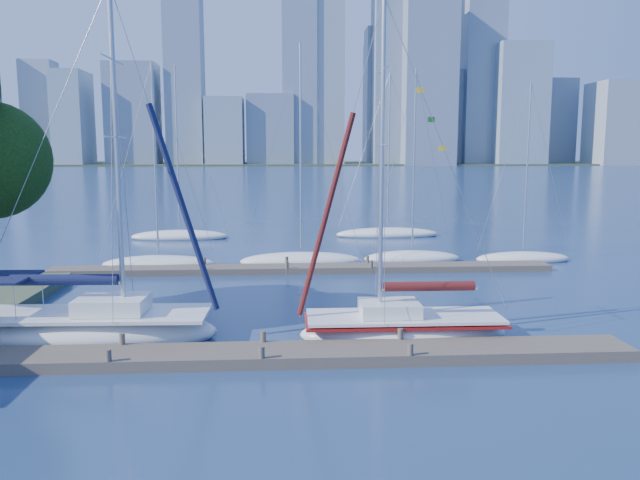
{
  "coord_description": "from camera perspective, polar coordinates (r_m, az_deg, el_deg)",
  "views": [
    {
      "loc": [
        0.69,
        -20.92,
        7.25
      ],
      "look_at": [
        2.25,
        4.0,
        3.65
      ],
      "focal_mm": 35.0,
      "sensor_mm": 36.0,
      "label": 1
    }
  ],
  "objects": [
    {
      "name": "bg_boat_7",
      "position": [
        53.15,
        6.19,
        0.61
      ],
      "size": [
        8.99,
        3.92,
        13.93
      ],
      "rotation": [
        0.0,
        0.0,
        0.2
      ],
      "color": "white",
      "rests_on": "ground"
    },
    {
      "name": "skyline",
      "position": [
        313.03,
        -0.25,
        13.29
      ],
      "size": [
        501.95,
        51.31,
        115.94
      ],
      "color": "gray",
      "rests_on": "ground"
    },
    {
      "name": "sailboat_maroon",
      "position": [
        24.39,
        7.63,
        -6.55
      ],
      "size": [
        8.09,
        2.7,
        13.31
      ],
      "rotation": [
        0.0,
        0.0,
        -0.01
      ],
      "color": "white",
      "rests_on": "ground"
    },
    {
      "name": "bg_boat_6",
      "position": [
        52.65,
        -12.68,
        0.39
      ],
      "size": [
        8.22,
        3.59,
        14.4
      ],
      "rotation": [
        0.0,
        0.0,
        -0.18
      ],
      "color": "white",
      "rests_on": "ground"
    },
    {
      "name": "ground",
      "position": [
        22.15,
        -5.26,
        -10.93
      ],
      "size": [
        700.0,
        700.0,
        0.0
      ],
      "primitive_type": "plane",
      "color": "navy",
      "rests_on": "ground"
    },
    {
      "name": "far_dock",
      "position": [
        37.62,
        -1.52,
        -2.63
      ],
      "size": [
        30.0,
        1.8,
        0.36
      ],
      "primitive_type": "cube",
      "color": "brown",
      "rests_on": "ground"
    },
    {
      "name": "far_shore",
      "position": [
        341.0,
        -3.72,
        6.97
      ],
      "size": [
        800.0,
        100.0,
        1.5
      ],
      "primitive_type": "cube",
      "color": "#38472D",
      "rests_on": "ground"
    },
    {
      "name": "bg_boat_5",
      "position": [
        43.15,
        18.05,
        -1.56
      ],
      "size": [
        6.37,
        2.24,
        11.81
      ],
      "rotation": [
        0.0,
        0.0,
        0.06
      ],
      "color": "white",
      "rests_on": "ground"
    },
    {
      "name": "bg_boat_3",
      "position": [
        41.5,
        8.41,
        -1.58
      ],
      "size": [
        6.65,
        4.59,
        12.7
      ],
      "rotation": [
        0.0,
        0.0,
        0.44
      ],
      "color": "white",
      "rests_on": "ground"
    },
    {
      "name": "bg_boat_0",
      "position": [
        40.13,
        -14.53,
        -2.08
      ],
      "size": [
        7.28,
        4.97,
        12.78
      ],
      "rotation": [
        0.0,
        0.0,
        0.43
      ],
      "color": "white",
      "rests_on": "ground"
    },
    {
      "name": "bg_boat_2",
      "position": [
        39.95,
        -1.74,
        -1.84
      ],
      "size": [
        8.12,
        5.18,
        14.14
      ],
      "rotation": [
        0.0,
        0.0,
        -0.4
      ],
      "color": "white",
      "rests_on": "ground"
    },
    {
      "name": "sailboat_navy",
      "position": [
        25.53,
        -19.82,
        -6.43
      ],
      "size": [
        9.33,
        3.31,
        13.82
      ],
      "rotation": [
        0.0,
        0.0,
        -0.03
      ],
      "color": "white",
      "rests_on": "ground"
    },
    {
      "name": "near_dock",
      "position": [
        22.09,
        -5.27,
        -10.44
      ],
      "size": [
        26.0,
        2.0,
        0.4
      ],
      "primitive_type": "cube",
      "color": "brown",
      "rests_on": "ground"
    }
  ]
}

